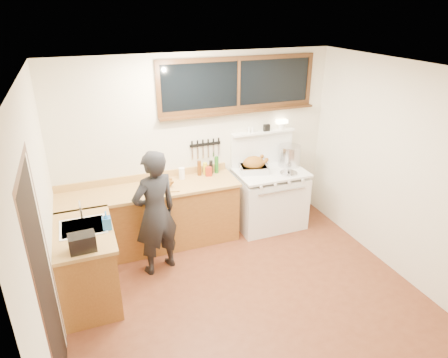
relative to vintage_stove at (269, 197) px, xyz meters
name	(u,v)px	position (x,y,z in m)	size (l,w,h in m)	color
ground_plane	(246,296)	(-1.00, -1.41, -0.48)	(4.00, 3.50, 0.02)	#582917
room_shell	(249,166)	(-1.00, -1.41, 1.18)	(4.10, 3.60, 2.65)	beige
counter_back	(151,217)	(-1.80, 0.04, -0.01)	(2.44, 0.64, 1.00)	brown
counter_left	(87,265)	(-2.70, -0.79, -0.01)	(0.64, 1.09, 0.90)	brown
sink_unit	(84,231)	(-2.68, -0.71, 0.38)	(0.50, 0.45, 0.37)	white
vintage_stove	(269,197)	(0.00, 0.00, 0.00)	(1.02, 0.74, 1.58)	white
back_window	(239,90)	(-0.40, 0.31, 1.60)	(2.32, 0.13, 0.77)	black
left_doorway	(47,289)	(-2.99, -1.96, 0.62)	(0.02, 1.04, 2.17)	black
knife_strip	(205,145)	(-0.90, 0.32, 0.84)	(0.46, 0.03, 0.28)	black
man	(155,213)	(-1.84, -0.53, 0.35)	(0.69, 0.57, 1.63)	black
soap_bottle	(107,220)	(-2.43, -0.84, 0.54)	(0.10, 0.10, 0.21)	#236AB2
toaster	(82,243)	(-2.70, -1.18, 0.52)	(0.27, 0.19, 0.18)	black
cutting_board	(165,185)	(-1.60, -0.05, 0.49)	(0.42, 0.35, 0.14)	#B88B49
roast_turkey	(254,166)	(-0.25, 0.06, 0.53)	(0.47, 0.39, 0.24)	silver
stockpot	(289,156)	(0.37, 0.11, 0.59)	(0.44, 0.44, 0.31)	silver
saucepan	(260,160)	(-0.04, 0.29, 0.50)	(0.22, 0.31, 0.13)	silver
pot_lid	(289,173)	(0.20, -0.19, 0.45)	(0.28, 0.28, 0.04)	silver
coffee_tin	(209,171)	(-0.91, 0.16, 0.50)	(0.10, 0.08, 0.13)	#9B2910
pitcher	(182,173)	(-1.30, 0.19, 0.51)	(0.11, 0.11, 0.16)	white
bottle_cluster	(209,167)	(-0.89, 0.22, 0.54)	(0.32, 0.06, 0.25)	black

